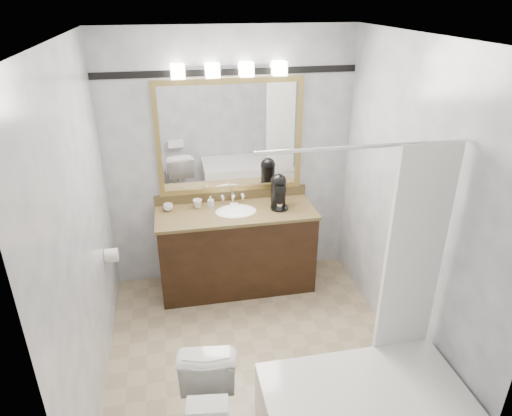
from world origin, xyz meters
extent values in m
cube|color=#9B8969|center=(0.00, 0.00, -0.01)|extent=(2.40, 2.60, 0.01)
cube|color=white|center=(0.00, 0.00, 2.50)|extent=(2.40, 2.60, 0.01)
cube|color=silver|center=(0.00, 1.30, 1.25)|extent=(2.40, 0.01, 2.50)
cube|color=silver|center=(0.00, -1.30, 1.25)|extent=(2.40, 0.01, 2.50)
cube|color=silver|center=(-1.20, 0.00, 1.25)|extent=(0.01, 2.60, 2.50)
cube|color=silver|center=(1.20, 0.00, 1.25)|extent=(0.01, 2.60, 2.50)
cube|color=black|center=(0.00, 1.01, 0.41)|extent=(1.50, 0.55, 0.82)
cube|color=olive|center=(0.00, 1.01, 0.83)|extent=(1.53, 0.58, 0.03)
cube|color=olive|center=(0.00, 1.29, 0.90)|extent=(1.53, 0.03, 0.10)
ellipsoid|color=white|center=(0.00, 1.01, 0.82)|extent=(0.44, 0.34, 0.14)
cube|color=#A9904C|center=(0.00, 1.28, 2.02)|extent=(1.40, 0.04, 0.05)
cube|color=#A9904C|center=(0.00, 1.28, 0.97)|extent=(1.40, 0.04, 0.05)
cube|color=#A9904C|center=(-0.68, 1.28, 1.50)|extent=(0.05, 0.04, 1.00)
cube|color=#A9904C|center=(0.68, 1.28, 1.50)|extent=(0.05, 0.04, 1.00)
cube|color=white|center=(0.00, 1.29, 1.50)|extent=(1.30, 0.01, 1.00)
cube|color=silver|center=(0.00, 1.27, 2.15)|extent=(0.90, 0.05, 0.03)
cube|color=white|center=(-0.45, 1.22, 2.13)|extent=(0.12, 0.12, 0.12)
cube|color=white|center=(-0.15, 1.22, 2.13)|extent=(0.12, 0.12, 0.12)
cube|color=white|center=(0.15, 1.22, 2.13)|extent=(0.12, 0.12, 0.12)
cube|color=white|center=(0.45, 1.22, 2.13)|extent=(0.12, 0.12, 0.12)
cube|color=black|center=(0.00, 1.29, 2.10)|extent=(2.40, 0.01, 0.06)
cube|color=white|center=(0.53, -0.92, 0.23)|extent=(1.30, 0.72, 0.45)
cylinder|color=silver|center=(0.53, -0.54, 1.95)|extent=(1.30, 0.02, 0.02)
cube|color=white|center=(0.95, -0.55, 1.18)|extent=(0.40, 0.04, 1.55)
cylinder|color=white|center=(-1.14, 0.66, 0.70)|extent=(0.11, 0.12, 0.12)
cube|color=white|center=(-0.49, -1.12, 0.73)|extent=(0.24, 0.15, 0.09)
cylinder|color=black|center=(0.42, 0.99, 0.86)|extent=(0.17, 0.17, 0.02)
cylinder|color=black|center=(0.42, 1.05, 0.99)|extent=(0.14, 0.14, 0.25)
sphere|color=black|center=(0.42, 1.05, 1.11)|extent=(0.15, 0.15, 0.15)
cube|color=black|center=(0.42, 0.97, 1.07)|extent=(0.10, 0.10, 0.05)
cylinder|color=silver|center=(0.42, 0.97, 0.89)|extent=(0.06, 0.06, 0.06)
imported|color=white|center=(-0.63, 1.15, 0.88)|extent=(0.12, 0.12, 0.07)
imported|color=white|center=(-0.35, 1.17, 0.89)|extent=(0.12, 0.12, 0.08)
imported|color=white|center=(-0.23, 1.15, 0.91)|extent=(0.07, 0.07, 0.11)
cube|color=beige|center=(0.00, 1.13, 0.86)|extent=(0.09, 0.07, 0.02)
camera|label=1|loc=(-0.57, -2.87, 2.75)|focal=32.00mm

